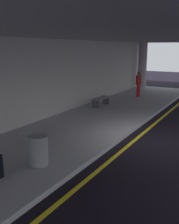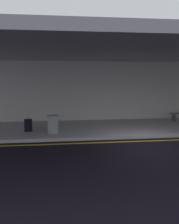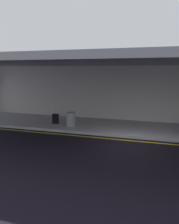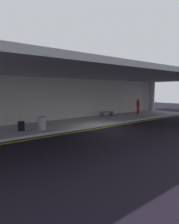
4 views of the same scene
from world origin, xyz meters
TOP-DOWN VIEW (x-y plane):
  - ground_plane at (0.00, 0.00)m, footprint 60.00×60.00m
  - sidewalk at (0.00, 3.10)m, footprint 26.00×4.20m
  - lane_stripe_yellow at (0.00, 0.59)m, footprint 26.00×0.14m
  - support_column_left_mid at (12.00, 4.60)m, footprint 0.68×0.68m
  - ceiling_overhang at (0.00, 2.60)m, footprint 28.00×13.20m
  - terminal_back_wall at (0.00, 5.35)m, footprint 26.00×0.30m
  - traveler_with_luggage at (7.73, 3.37)m, footprint 0.38×0.38m
  - bench_metal at (3.86, 4.19)m, footprint 1.60×0.50m
  - trash_bin_steel at (-4.05, 2.12)m, footprint 0.56×0.56m

SIDE VIEW (x-z plane):
  - ground_plane at x=0.00m, z-range 0.00..0.00m
  - lane_stripe_yellow at x=0.00m, z-range 0.00..0.01m
  - sidewalk at x=0.00m, z-range 0.00..0.15m
  - bench_metal at x=3.86m, z-range 0.26..0.74m
  - trash_bin_steel at x=-4.05m, z-range 0.15..1.00m
  - traveler_with_luggage at x=7.73m, z-range 0.27..1.95m
  - terminal_back_wall at x=0.00m, z-range 0.00..3.80m
  - support_column_left_mid at x=12.00m, z-range 0.15..3.80m
  - ceiling_overhang at x=0.00m, z-range 3.80..4.10m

